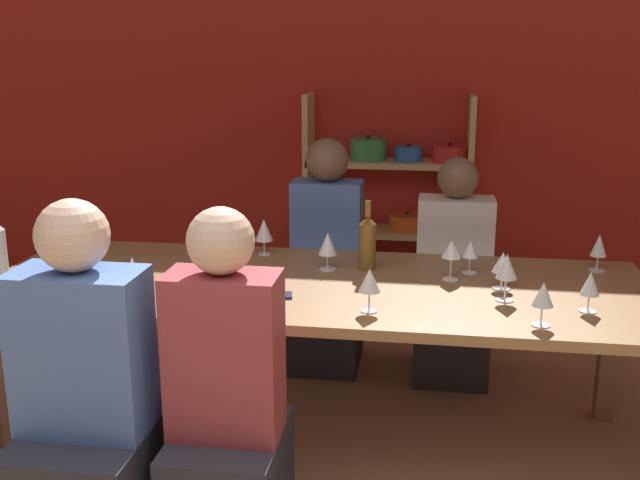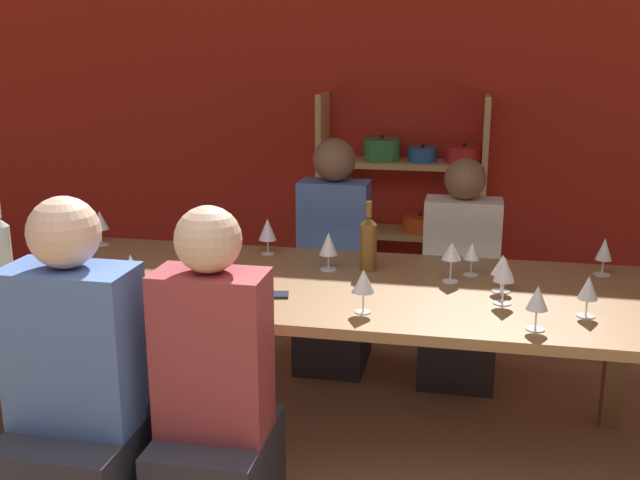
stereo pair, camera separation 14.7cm
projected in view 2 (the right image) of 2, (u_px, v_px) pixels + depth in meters
name	position (u px, v px, depth m)	size (l,w,h in m)	color
wall_back_red	(371.00, 92.00, 4.87)	(8.80, 0.06, 2.70)	red
shelf_unit	(403.00, 220.00, 4.83)	(1.06, 0.30, 1.35)	tan
dining_table	(315.00, 298.00, 3.05)	(2.68, 0.98, 0.72)	olive
wine_bottle_green	(2.00, 250.00, 2.97)	(0.08, 0.08, 0.35)	#B2C6C1
wine_bottle_dark	(368.00, 242.00, 3.16)	(0.07, 0.07, 0.30)	brown
wine_glass_red_a	(504.00, 271.00, 2.75)	(0.08, 0.08, 0.18)	white
wine_glass_red_b	(451.00, 252.00, 3.01)	(0.08, 0.08, 0.17)	white
wine_glass_red_c	(537.00, 299.00, 2.50)	(0.07, 0.07, 0.16)	white
wine_glass_white_a	(100.00, 221.00, 3.57)	(0.08, 0.08, 0.17)	white
wine_glass_white_b	(363.00, 282.00, 2.66)	(0.08, 0.08, 0.16)	white
wine_glass_white_c	(588.00, 289.00, 2.63)	(0.07, 0.07, 0.15)	white
wine_glass_empty_a	(267.00, 230.00, 3.41)	(0.08, 0.08, 0.17)	white
wine_glass_white_d	(328.00, 245.00, 3.17)	(0.08, 0.08, 0.16)	white
wine_glass_white_e	(131.00, 267.00, 2.83)	(0.06, 0.06, 0.17)	white
wine_glass_empty_b	(472.00, 252.00, 3.10)	(0.07, 0.07, 0.14)	white
wine_glass_empty_c	(502.00, 266.00, 2.89)	(0.08, 0.08, 0.15)	white
wine_glass_red_d	(604.00, 251.00, 3.10)	(0.07, 0.07, 0.16)	white
cell_phone	(269.00, 295.00, 2.86)	(0.16, 0.10, 0.01)	#1E2338
person_near_a	(81.00, 424.00, 2.47)	(0.41, 0.51, 1.21)	#2D2D38
person_far_a	(334.00, 282.00, 3.90)	(0.35, 0.44, 1.20)	#2D2D38
person_near_b	(216.00, 430.00, 2.43)	(0.35, 0.44, 1.19)	#2D2D38
person_far_b	(459.00, 299.00, 3.76)	(0.37, 0.46, 1.13)	#2D2D38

